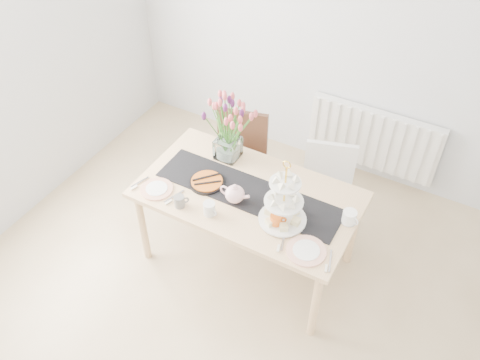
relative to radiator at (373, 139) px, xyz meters
The scene contains 16 objects.
room_shell 2.40m from the radiator, 102.86° to the right, with size 4.50×4.50×4.50m.
radiator is the anchor object (origin of this frame).
dining_table 1.55m from the radiator, 109.85° to the right, with size 1.60×0.90×0.75m.
chair_brown 1.26m from the radiator, 137.22° to the right, with size 0.53×0.53×0.88m.
chair_white 0.82m from the radiator, 99.14° to the right, with size 0.51×0.51×0.83m.
table_runner 1.56m from the radiator, 109.85° to the right, with size 1.40×0.35×0.01m, color black.
tulip_vase 1.58m from the radiator, 126.33° to the right, with size 0.64×0.64×0.54m.
cake_stand 1.64m from the radiator, 96.83° to the right, with size 0.33×0.33×0.49m.
teapot 1.70m from the radiator, 109.85° to the right, with size 0.23×0.18×0.15m, color white, non-canonical shape.
cream_jug 1.42m from the radiator, 81.03° to the right, with size 0.10×0.10×0.10m, color white.
tart_tin 1.75m from the radiator, 119.02° to the right, with size 0.26×0.26×0.03m.
mug_grey 2.03m from the radiator, 116.22° to the right, with size 0.08×0.08×0.09m, color slate.
mug_white 1.91m from the radiator, 110.57° to the right, with size 0.08×0.08×0.10m, color silver.
mug_orange 1.68m from the radiator, 97.26° to the right, with size 0.08×0.08×0.10m, color orange.
plate_left 2.09m from the radiator, 122.86° to the right, with size 0.24×0.24×0.01m, color silver.
plate_right 1.76m from the radiator, 87.84° to the right, with size 0.26×0.26×0.01m, color white.
Camera 1 is at (1.20, -1.58, 3.34)m, focal length 38.00 mm.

